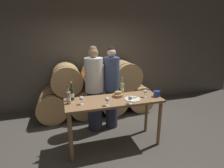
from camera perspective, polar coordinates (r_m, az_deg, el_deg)
The scene contains 16 objects.
ground_plane at distance 3.54m, azimuth 0.62°, elevation -18.95°, with size 10.00×10.00×0.00m, color #4C473F.
stone_wall_back at distance 5.01m, azimuth -6.84°, elevation 10.96°, with size 10.00×0.12×3.20m.
barrel_stack at distance 4.61m, azimuth -5.10°, elevation -1.81°, with size 2.96×0.97×1.35m.
tasting_table at distance 3.16m, azimuth 0.66°, elevation -7.30°, with size 1.72×0.63×0.91m.
person_left at distance 3.67m, azimuth -5.80°, elevation -1.74°, with size 0.37×0.37×1.81m.
person_right at distance 3.76m, azimuth -0.13°, elevation -1.29°, with size 0.33×0.33×1.79m.
wine_bottle_red at distance 3.12m, azimuth -12.98°, elevation -3.16°, with size 0.07×0.07×0.33m.
wine_bottle_white at distance 3.35m, azimuth 3.37°, elevation -1.50°, with size 0.07×0.07×0.32m.
wine_bottle_rose at distance 2.98m, azimuth -13.99°, elevation -4.33°, with size 0.07×0.07×0.32m.
blue_crock at distance 3.33m, azimuth 14.37°, elevation -3.03°, with size 0.12×0.12×0.11m.
bread_basket at distance 3.24m, azimuth 1.98°, elevation -3.40°, with size 0.20×0.20×0.11m.
cheese_plate at distance 3.13m, azimuth 6.70°, elevation -4.88°, with size 0.28×0.28×0.04m.
wine_glass_far_left at distance 2.91m, azimuth -9.96°, elevation -4.71°, with size 0.07×0.07×0.14m.
wine_glass_left at distance 2.82m, azimuth -1.62°, elevation -5.14°, with size 0.07×0.07×0.14m.
wine_glass_center at distance 2.91m, azimuth 6.03°, elevation -4.54°, with size 0.07×0.07×0.14m.
wine_glass_right at distance 3.25m, azimuth 10.73°, elevation -2.52°, with size 0.07×0.07×0.14m.
Camera 1 is at (-0.88, -2.77, 2.03)m, focal length 28.00 mm.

